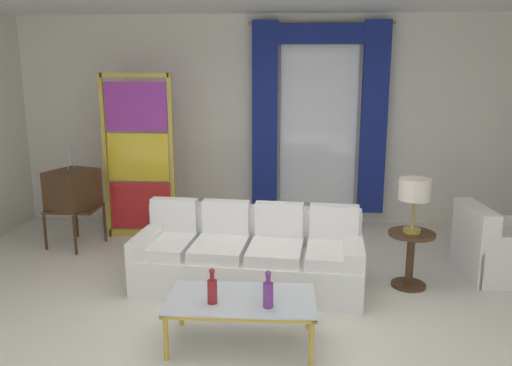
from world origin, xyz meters
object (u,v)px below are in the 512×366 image
object	(u,v)px
bottle_crystal_tall	(268,293)
armchair_white	(496,251)
couch_white_long	(250,256)
stained_glass_divider	(139,160)
round_side_table	(410,254)
bottle_blue_decanter	(212,289)
vintage_tv	(73,191)
peacock_figurine	(161,232)
table_lamp_brass	(415,192)
coffee_table	(241,302)

from	to	relation	value
bottle_crystal_tall	armchair_white	bearing A→B (deg)	35.84
armchair_white	couch_white_long	bearing A→B (deg)	-171.93
couch_white_long	bottle_crystal_tall	distance (m)	1.42
stained_glass_divider	armchair_white	bearing A→B (deg)	-14.55
armchair_white	round_side_table	world-z (taller)	armchair_white
couch_white_long	bottle_blue_decanter	distance (m)	1.37
couch_white_long	armchair_white	bearing A→B (deg)	8.07
bottle_crystal_tall	vintage_tv	size ratio (longest dim) A/B	0.23
peacock_figurine	round_side_table	size ratio (longest dim) A/B	1.01
vintage_tv	table_lamp_brass	world-z (taller)	vintage_tv
coffee_table	bottle_crystal_tall	size ratio (longest dim) A/B	3.96
coffee_table	table_lamp_brass	distance (m)	2.19
bottle_crystal_tall	peacock_figurine	bearing A→B (deg)	121.06
coffee_table	bottle_crystal_tall	xyz separation A→B (m)	(0.23, -0.15, 0.16)
couch_white_long	table_lamp_brass	size ratio (longest dim) A/B	4.22
bottle_blue_decanter	round_side_table	world-z (taller)	bottle_blue_decanter
coffee_table	stained_glass_divider	size ratio (longest dim) A/B	0.55
armchair_white	round_side_table	bearing A→B (deg)	-161.07
bottle_blue_decanter	stained_glass_divider	distance (m)	3.20
vintage_tv	peacock_figurine	bearing A→B (deg)	-1.93
coffee_table	peacock_figurine	distance (m)	2.59
peacock_figurine	table_lamp_brass	xyz separation A→B (m)	(2.89, -1.01, 0.81)
bottle_blue_decanter	peacock_figurine	bearing A→B (deg)	113.02
bottle_blue_decanter	vintage_tv	world-z (taller)	vintage_tv
vintage_tv	armchair_white	distance (m)	5.10
bottle_crystal_tall	round_side_table	world-z (taller)	bottle_crystal_tall
bottle_crystal_tall	stained_glass_divider	distance (m)	3.45
stained_glass_divider	coffee_table	bearing A→B (deg)	-59.42
coffee_table	stained_glass_divider	world-z (taller)	stained_glass_divider
couch_white_long	armchair_white	distance (m)	2.72
stained_glass_divider	round_side_table	xyz separation A→B (m)	(3.27, -1.46, -0.70)
couch_white_long	bottle_blue_decanter	world-z (taller)	couch_white_long
vintage_tv	peacock_figurine	xyz separation A→B (m)	(1.13, -0.04, -0.51)
vintage_tv	coffee_table	bearing A→B (deg)	-44.40
bottle_crystal_tall	table_lamp_brass	bearing A→B (deg)	44.69
round_side_table	peacock_figurine	bearing A→B (deg)	160.81
vintage_tv	bottle_crystal_tall	bearing A→B (deg)	-43.58
bottle_blue_decanter	stained_glass_divider	bearing A→B (deg)	116.12
bottle_blue_decanter	peacock_figurine	world-z (taller)	bottle_blue_decanter
vintage_tv	peacock_figurine	distance (m)	1.24
coffee_table	bottle_blue_decanter	xyz separation A→B (m)	(-0.22, -0.11, 0.15)
bottle_crystal_tall	peacock_figurine	world-z (taller)	bottle_crystal_tall
bottle_blue_decanter	peacock_figurine	xyz separation A→B (m)	(-1.01, 2.38, -0.31)
bottle_blue_decanter	stained_glass_divider	size ratio (longest dim) A/B	0.13
bottle_blue_decanter	round_side_table	xyz separation A→B (m)	(1.88, 1.37, -0.17)
stained_glass_divider	table_lamp_brass	xyz separation A→B (m)	(3.27, -1.46, -0.03)
coffee_table	table_lamp_brass	world-z (taller)	table_lamp_brass
couch_white_long	stained_glass_divider	distance (m)	2.31
bottle_crystal_tall	stained_glass_divider	size ratio (longest dim) A/B	0.14
bottle_blue_decanter	vintage_tv	distance (m)	3.24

